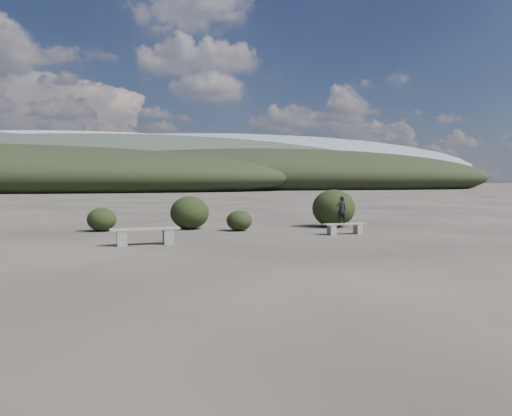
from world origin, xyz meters
name	(u,v)px	position (x,y,z in m)	size (l,w,h in m)	color
ground	(302,264)	(0.00, 0.00, 0.00)	(1200.00, 1200.00, 0.00)	#2E2923
bench_left	(145,235)	(-3.26, 4.45, 0.31)	(2.04, 0.56, 0.50)	gray
bench_right	(345,228)	(3.70, 5.64, 0.24)	(1.62, 0.47, 0.40)	gray
seated_person	(342,210)	(3.56, 5.63, 0.88)	(0.35, 0.23, 0.96)	black
shrub_a	(102,219)	(-4.66, 9.10, 0.45)	(1.09, 1.09, 0.89)	black
shrub_b	(190,213)	(-1.34, 9.09, 0.65)	(1.52, 1.52, 1.30)	black
shrub_c	(239,221)	(0.39, 7.90, 0.39)	(0.98, 0.98, 0.78)	black
shrub_d	(334,208)	(4.51, 8.47, 0.77)	(1.77, 1.77, 1.55)	black
mountain_ridges	(116,169)	(-7.48, 339.06, 10.84)	(500.00, 400.00, 56.00)	black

